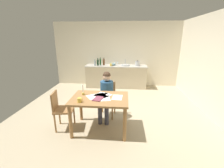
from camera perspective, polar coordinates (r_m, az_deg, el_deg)
ground_plane at (r=4.27m, az=-0.34°, el=-10.58°), size 5.20×5.20×0.04m
wall_back at (r=6.41m, az=1.81°, el=11.13°), size 5.20×0.12×2.60m
wall_right at (r=4.44m, az=35.49°, el=5.33°), size 0.12×5.20×2.60m
kitchen_counter at (r=6.20m, az=1.55°, el=2.97°), size 2.47×0.64×0.90m
dining_table at (r=3.24m, az=-4.63°, el=-7.07°), size 1.20×0.85×0.76m
chair_at_table at (r=3.88m, az=-1.71°, el=-5.03°), size 0.44×0.44×0.89m
person_seated at (r=3.69m, az=-2.21°, el=-3.33°), size 0.36×0.61×1.19m
chair_side_empty at (r=3.52m, az=-18.77°, el=-8.80°), size 0.45×0.45×0.86m
coffee_mug at (r=3.00m, az=-12.24°, el=-5.99°), size 0.12×0.08×0.09m
candlestick at (r=3.36m, az=-10.92°, el=-3.00°), size 0.06×0.06×0.24m
book_magazine at (r=3.11m, az=-5.32°, el=-5.59°), size 0.22×0.28×0.02m
paper_letter at (r=3.14m, az=-2.70°, el=-5.43°), size 0.27×0.33×0.00m
paper_bill at (r=3.35m, az=-4.29°, el=-3.97°), size 0.32×0.36×0.00m
paper_envelope at (r=3.29m, az=-4.17°, el=-4.38°), size 0.33×0.36×0.00m
paper_receipt at (r=3.29m, az=-2.75°, el=-4.34°), size 0.35×0.36×0.00m
paper_notice at (r=3.23m, az=-7.37°, el=-4.89°), size 0.34×0.36×0.00m
paper_flyer at (r=3.19m, az=2.00°, el=-5.08°), size 0.23×0.31×0.00m
sink_unit at (r=6.10m, az=5.03°, el=7.19°), size 0.36×0.36×0.24m
bottle_oil at (r=6.12m, az=-6.50°, el=7.94°), size 0.08×0.08×0.24m
bottle_vinegar at (r=6.12m, az=-5.40°, el=8.17°), size 0.08×0.08×0.29m
bottle_wine_red at (r=6.22m, az=-4.46°, el=8.41°), size 0.06×0.06×0.31m
bottle_sauce at (r=6.17m, az=-3.13°, el=8.31°), size 0.08×0.08×0.30m
mixing_bowl at (r=6.13m, az=0.46°, el=7.52°), size 0.20×0.20×0.09m
stovetop_kettle at (r=6.11m, az=9.65°, el=7.74°), size 0.18×0.18×0.22m
wine_glass_near_sink at (r=6.24m, az=2.13°, el=8.26°), size 0.07×0.07×0.15m
wine_glass_by_kettle at (r=6.24m, az=1.14°, el=8.28°), size 0.07×0.07×0.15m
teacup_on_counter at (r=5.97m, az=-0.47°, el=7.33°), size 0.11×0.07×0.10m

